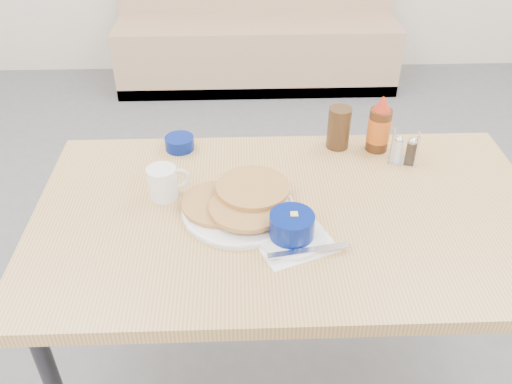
{
  "coord_description": "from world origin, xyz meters",
  "views": [
    {
      "loc": [
        -0.14,
        -0.91,
        1.67
      ],
      "look_at": [
        -0.09,
        0.26,
        0.82
      ],
      "focal_mm": 38.0,
      "sensor_mm": 36.0,
      "label": 1
    }
  ],
  "objects_px": {
    "booth_bench": "(256,32)",
    "grits_setting": "(292,229)",
    "dining_table": "(290,228)",
    "pancake_plate": "(240,205)",
    "creamer_bowl": "(180,143)",
    "coffee_mug": "(164,182)",
    "amber_tumbler": "(339,128)",
    "butter_bowl": "(241,183)",
    "condiment_caddy": "(404,152)",
    "syrup_bottle": "(379,127)"
  },
  "relations": [
    {
      "from": "booth_bench",
      "to": "grits_setting",
      "type": "height_order",
      "value": "booth_bench"
    },
    {
      "from": "dining_table",
      "to": "pancake_plate",
      "type": "bearing_deg",
      "value": 178.08
    },
    {
      "from": "creamer_bowl",
      "to": "dining_table",
      "type": "bearing_deg",
      "value": -45.8
    },
    {
      "from": "pancake_plate",
      "to": "coffee_mug",
      "type": "height_order",
      "value": "coffee_mug"
    },
    {
      "from": "dining_table",
      "to": "coffee_mug",
      "type": "relative_size",
      "value": 11.93
    },
    {
      "from": "coffee_mug",
      "to": "amber_tumbler",
      "type": "distance_m",
      "value": 0.58
    },
    {
      "from": "booth_bench",
      "to": "butter_bowl",
      "type": "relative_size",
      "value": 20.68
    },
    {
      "from": "pancake_plate",
      "to": "dining_table",
      "type": "bearing_deg",
      "value": -1.92
    },
    {
      "from": "dining_table",
      "to": "grits_setting",
      "type": "bearing_deg",
      "value": -93.81
    },
    {
      "from": "dining_table",
      "to": "amber_tumbler",
      "type": "relative_size",
      "value": 10.3
    },
    {
      "from": "dining_table",
      "to": "pancake_plate",
      "type": "height_order",
      "value": "pancake_plate"
    },
    {
      "from": "pancake_plate",
      "to": "grits_setting",
      "type": "relative_size",
      "value": 1.18
    },
    {
      "from": "dining_table",
      "to": "booth_bench",
      "type": "bearing_deg",
      "value": 90.0
    },
    {
      "from": "butter_bowl",
      "to": "condiment_caddy",
      "type": "distance_m",
      "value": 0.52
    },
    {
      "from": "pancake_plate",
      "to": "syrup_bottle",
      "type": "distance_m",
      "value": 0.54
    },
    {
      "from": "amber_tumbler",
      "to": "butter_bowl",
      "type": "bearing_deg",
      "value": -144.5
    },
    {
      "from": "booth_bench",
      "to": "butter_bowl",
      "type": "distance_m",
      "value": 2.47
    },
    {
      "from": "grits_setting",
      "to": "butter_bowl",
      "type": "bearing_deg",
      "value": 119.25
    },
    {
      "from": "butter_bowl",
      "to": "condiment_caddy",
      "type": "xyz_separation_m",
      "value": [
        0.5,
        0.12,
        0.02
      ]
    },
    {
      "from": "grits_setting",
      "to": "condiment_caddy",
      "type": "bearing_deg",
      "value": 43.01
    },
    {
      "from": "creamer_bowl",
      "to": "booth_bench",
      "type": "bearing_deg",
      "value": 81.56
    },
    {
      "from": "booth_bench",
      "to": "dining_table",
      "type": "relative_size",
      "value": 1.36
    },
    {
      "from": "condiment_caddy",
      "to": "syrup_bottle",
      "type": "distance_m",
      "value": 0.11
    },
    {
      "from": "butter_bowl",
      "to": "syrup_bottle",
      "type": "relative_size",
      "value": 0.49
    },
    {
      "from": "coffee_mug",
      "to": "grits_setting",
      "type": "relative_size",
      "value": 0.45
    },
    {
      "from": "coffee_mug",
      "to": "amber_tumbler",
      "type": "xyz_separation_m",
      "value": [
        0.53,
        0.25,
        0.02
      ]
    },
    {
      "from": "booth_bench",
      "to": "creamer_bowl",
      "type": "height_order",
      "value": "booth_bench"
    },
    {
      "from": "booth_bench",
      "to": "creamer_bowl",
      "type": "relative_size",
      "value": 20.6
    },
    {
      "from": "syrup_bottle",
      "to": "pancake_plate",
      "type": "bearing_deg",
      "value": -145.11
    },
    {
      "from": "dining_table",
      "to": "syrup_bottle",
      "type": "relative_size",
      "value": 7.51
    },
    {
      "from": "grits_setting",
      "to": "butter_bowl",
      "type": "distance_m",
      "value": 0.26
    },
    {
      "from": "coffee_mug",
      "to": "syrup_bottle",
      "type": "height_order",
      "value": "syrup_bottle"
    },
    {
      "from": "condiment_caddy",
      "to": "butter_bowl",
      "type": "bearing_deg",
      "value": -150.96
    },
    {
      "from": "pancake_plate",
      "to": "booth_bench",
      "type": "bearing_deg",
      "value": 86.87
    },
    {
      "from": "butter_bowl",
      "to": "amber_tumbler",
      "type": "bearing_deg",
      "value": 35.5
    },
    {
      "from": "dining_table",
      "to": "butter_bowl",
      "type": "xyz_separation_m",
      "value": [
        -0.13,
        0.11,
        0.08
      ]
    },
    {
      "from": "booth_bench",
      "to": "coffee_mug",
      "type": "xyz_separation_m",
      "value": [
        -0.35,
        -2.45,
        0.46
      ]
    },
    {
      "from": "amber_tumbler",
      "to": "booth_bench",
      "type": "bearing_deg",
      "value": 94.67
    },
    {
      "from": "dining_table",
      "to": "syrup_bottle",
      "type": "height_order",
      "value": "syrup_bottle"
    },
    {
      "from": "creamer_bowl",
      "to": "grits_setting",
      "type": "bearing_deg",
      "value": -54.82
    },
    {
      "from": "pancake_plate",
      "to": "condiment_caddy",
      "type": "distance_m",
      "value": 0.55
    },
    {
      "from": "pancake_plate",
      "to": "coffee_mug",
      "type": "bearing_deg",
      "value": 159.88
    },
    {
      "from": "pancake_plate",
      "to": "grits_setting",
      "type": "bearing_deg",
      "value": -42.77
    },
    {
      "from": "coffee_mug",
      "to": "condiment_caddy",
      "type": "bearing_deg",
      "value": 12.0
    },
    {
      "from": "butter_bowl",
      "to": "coffee_mug",
      "type": "bearing_deg",
      "value": -172.63
    },
    {
      "from": "syrup_bottle",
      "to": "creamer_bowl",
      "type": "bearing_deg",
      "value": 177.83
    },
    {
      "from": "grits_setting",
      "to": "amber_tumbler",
      "type": "relative_size",
      "value": 1.93
    },
    {
      "from": "dining_table",
      "to": "pancake_plate",
      "type": "xyz_separation_m",
      "value": [
        -0.14,
        0.0,
        0.08
      ]
    },
    {
      "from": "booth_bench",
      "to": "amber_tumbler",
      "type": "xyz_separation_m",
      "value": [
        0.18,
        -2.2,
        0.48
      ]
    },
    {
      "from": "grits_setting",
      "to": "booth_bench",
      "type": "bearing_deg",
      "value": 89.83
    }
  ]
}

